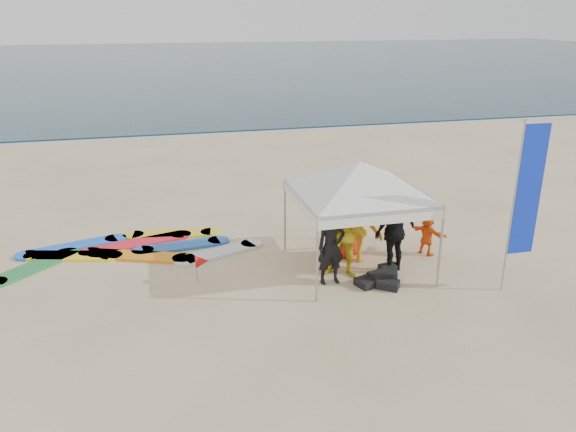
% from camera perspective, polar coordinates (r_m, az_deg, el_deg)
% --- Properties ---
extents(ground, '(120.00, 120.00, 0.00)m').
position_cam_1_polar(ground, '(10.70, 1.26, -10.91)').
color(ground, beige).
rests_on(ground, ground).
extents(ocean, '(160.00, 84.00, 0.08)m').
position_cam_1_polar(ocean, '(69.11, -12.38, 15.05)').
color(ocean, '#0C2633').
rests_on(ocean, ground).
extents(shoreline_foam, '(160.00, 1.20, 0.01)m').
position_cam_1_polar(shoreline_foam, '(27.71, -8.77, 8.35)').
color(shoreline_foam, silver).
rests_on(shoreline_foam, ground).
extents(person_black_a, '(0.63, 0.43, 1.68)m').
position_cam_1_polar(person_black_a, '(11.90, 4.39, -3.10)').
color(person_black_a, black).
rests_on(person_black_a, ground).
extents(person_yellow, '(1.18, 1.09, 1.94)m').
position_cam_1_polar(person_yellow, '(12.16, 5.87, -1.96)').
color(person_yellow, gold).
rests_on(person_yellow, ground).
extents(person_orange_a, '(1.34, 1.30, 1.84)m').
position_cam_1_polar(person_orange_a, '(13.02, 7.08, -0.73)').
color(person_orange_a, orange).
rests_on(person_orange_a, ground).
extents(person_black_b, '(1.22, 0.84, 1.92)m').
position_cam_1_polar(person_black_b, '(12.60, 10.80, -1.46)').
color(person_black_b, black).
rests_on(person_black_b, ground).
extents(person_orange_b, '(1.00, 0.88, 1.72)m').
position_cam_1_polar(person_orange_b, '(13.26, 6.09, -0.59)').
color(person_orange_b, red).
rests_on(person_orange_b, ground).
extents(person_seated, '(0.74, 0.96, 1.01)m').
position_cam_1_polar(person_seated, '(13.79, 13.96, -1.83)').
color(person_seated, '#FA6016').
rests_on(person_seated, ground).
extents(canopy_tent, '(3.78, 3.78, 2.85)m').
position_cam_1_polar(canopy_tent, '(12.15, 7.34, 5.47)').
color(canopy_tent, '#A5A5A8').
rests_on(canopy_tent, ground).
extents(feather_flag, '(0.61, 0.04, 3.61)m').
position_cam_1_polar(feather_flag, '(12.11, 23.09, 2.19)').
color(feather_flag, '#A5A5A8').
rests_on(feather_flag, ground).
extents(marker_pennant, '(0.28, 0.28, 0.64)m').
position_cam_1_polar(marker_pennant, '(12.14, -8.74, -4.58)').
color(marker_pennant, '#A5A5A8').
rests_on(marker_pennant, ground).
extents(gear_pile, '(1.14, 1.10, 0.22)m').
position_cam_1_polar(gear_pile, '(12.32, 9.37, -6.29)').
color(gear_pile, black).
rests_on(gear_pile, ground).
extents(surfboard_spread, '(6.03, 2.57, 0.07)m').
position_cam_1_polar(surfboard_spread, '(14.26, -15.79, -3.31)').
color(surfboard_spread, silver).
rests_on(surfboard_spread, ground).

